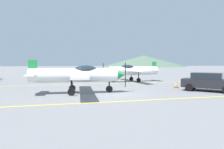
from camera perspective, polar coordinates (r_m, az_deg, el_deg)
ground_plane at (r=15.95m, az=0.86°, el=-5.50°), size 400.00×400.00×0.00m
apron_line_near at (r=12.70m, az=4.88°, el=-7.72°), size 80.00×0.16×0.01m
apron_line_far at (r=23.38m, az=-3.96°, el=-2.75°), size 80.00×0.16×0.01m
airplane_near at (r=16.02m, az=-9.88°, el=-0.03°), size 7.87×9.05×2.71m
airplane_mid at (r=26.29m, az=5.70°, el=1.21°), size 7.88×9.06×2.71m
car_sedan at (r=18.99m, az=26.29°, el=-1.88°), size 4.21×4.40×1.62m
traffic_cone_front at (r=20.63m, az=18.27°, el=-2.89°), size 0.36×0.36×0.59m
hill_centerleft at (r=173.65m, az=9.29°, el=3.90°), size 73.82×73.82×9.83m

